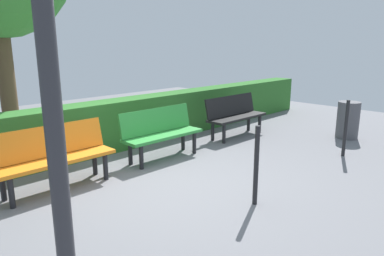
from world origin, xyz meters
TOP-DOWN VIEW (x-y plane):
  - ground_plane at (0.00, 0.00)m, footprint 16.00×16.00m
  - bench_black at (-2.91, -0.81)m, footprint 1.54×0.48m
  - bench_green at (-0.82, -0.79)m, footprint 1.49×0.48m
  - bench_orange at (1.07, -0.81)m, footprint 1.60×0.47m
  - hedge_row at (-0.93, -1.82)m, footprint 11.33×0.53m
  - railing_post_near at (-3.15, 1.44)m, footprint 0.06×0.06m
  - railing_post_mid at (-0.44, 1.44)m, footprint 0.06×0.06m
  - trash_bin at (-4.43, 0.99)m, footprint 0.45×0.45m

SIDE VIEW (x-z plane):
  - ground_plane at x=0.00m, z-range 0.00..0.00m
  - trash_bin at x=-4.43m, z-range 0.00..0.77m
  - hedge_row at x=-0.93m, z-range 0.00..0.92m
  - bench_green at x=-0.82m, z-range 0.05..0.91m
  - bench_black at x=-2.91m, z-range 0.05..0.91m
  - bench_orange at x=1.07m, z-range 0.05..0.91m
  - railing_post_near at x=-3.15m, z-range 0.00..1.00m
  - railing_post_mid at x=-0.44m, z-range 0.00..1.00m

